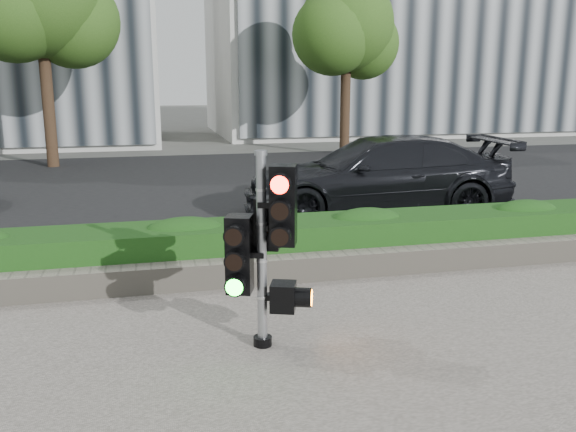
% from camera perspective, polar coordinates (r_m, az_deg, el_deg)
% --- Properties ---
extents(ground, '(120.00, 120.00, 0.00)m').
position_cam_1_polar(ground, '(6.65, 2.74, -11.49)').
color(ground, '#51514C').
rests_on(ground, ground).
extents(road, '(60.00, 13.00, 0.02)m').
position_cam_1_polar(road, '(16.15, -7.13, 2.93)').
color(road, black).
rests_on(road, ground).
extents(curb, '(60.00, 0.25, 0.12)m').
position_cam_1_polar(curb, '(9.52, -2.52, -3.57)').
color(curb, gray).
rests_on(curb, ground).
extents(stone_wall, '(12.00, 0.32, 0.34)m').
position_cam_1_polar(stone_wall, '(8.31, -0.89, -5.00)').
color(stone_wall, gray).
rests_on(stone_wall, sidewalk).
extents(hedge, '(12.00, 1.00, 0.68)m').
position_cam_1_polar(hedge, '(8.87, -1.80, -2.71)').
color(hedge, '#337423').
rests_on(hedge, sidewalk).
extents(building_right, '(18.00, 10.00, 12.00)m').
position_cam_1_polar(building_right, '(33.50, 9.45, 18.16)').
color(building_right, '#B7B7B2').
rests_on(building_right, ground).
extents(tree_right, '(4.10, 3.58, 6.53)m').
position_cam_1_polar(tree_right, '(22.62, 5.43, 17.11)').
color(tree_right, black).
rests_on(tree_right, ground).
extents(traffic_signal, '(0.75, 0.62, 2.02)m').
position_cam_1_polar(traffic_signal, '(6.10, -2.18, -2.29)').
color(traffic_signal, black).
rests_on(traffic_signal, sidewalk).
extents(car_dark, '(5.55, 2.52, 1.58)m').
position_cam_1_polar(car_dark, '(12.53, 8.34, 3.78)').
color(car_dark, black).
rests_on(car_dark, road).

